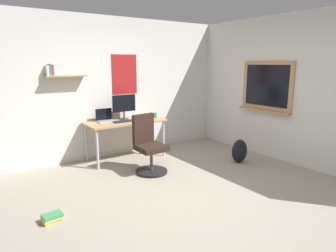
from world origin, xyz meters
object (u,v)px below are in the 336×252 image
(computer_mouse, at_px, (137,119))
(desk, at_px, (125,124))
(office_chair, at_px, (149,148))
(monitor_primary, at_px, (124,105))
(coffee_mug, at_px, (155,115))
(book_stack_on_floor, at_px, (52,218))
(keyboard, at_px, (124,121))
(backpack, at_px, (239,151))
(laptop, at_px, (105,118))

(computer_mouse, bearing_deg, desk, 158.32)
(office_chair, relative_size, monitor_primary, 2.05)
(coffee_mug, bearing_deg, monitor_primary, 166.58)
(desk, distance_m, monitor_primary, 0.36)
(desk, height_order, computer_mouse, computer_mouse)
(coffee_mug, height_order, book_stack_on_floor, coffee_mug)
(desk, height_order, book_stack_on_floor, desk)
(office_chair, height_order, keyboard, office_chair)
(computer_mouse, distance_m, book_stack_on_floor, 2.56)
(desk, bearing_deg, backpack, -40.70)
(keyboard, relative_size, book_stack_on_floor, 1.59)
(book_stack_on_floor, bearing_deg, laptop, 51.01)
(desk, distance_m, coffee_mug, 0.63)
(backpack, height_order, book_stack_on_floor, backpack)
(laptop, relative_size, monitor_primary, 0.67)
(desk, distance_m, computer_mouse, 0.24)
(office_chair, distance_m, keyboard, 0.83)
(keyboard, xyz_separation_m, computer_mouse, (0.28, 0.00, 0.01))
(keyboard, xyz_separation_m, coffee_mug, (0.69, 0.05, 0.04))
(keyboard, xyz_separation_m, book_stack_on_floor, (-1.67, -1.51, -0.68))
(monitor_primary, height_order, backpack, monitor_primary)
(backpack, bearing_deg, laptop, 141.51)
(desk, relative_size, coffee_mug, 15.69)
(desk, bearing_deg, office_chair, -90.65)
(office_chair, relative_size, backpack, 2.26)
(computer_mouse, distance_m, backpack, 1.95)
(desk, height_order, backpack, desk)
(computer_mouse, bearing_deg, keyboard, 180.00)
(computer_mouse, bearing_deg, monitor_primary, 132.16)
(office_chair, bearing_deg, monitor_primary, 87.25)
(coffee_mug, distance_m, backpack, 1.73)
(office_chair, xyz_separation_m, computer_mouse, (0.22, 0.76, 0.33))
(monitor_primary, distance_m, book_stack_on_floor, 2.63)
(desk, height_order, monitor_primary, monitor_primary)
(backpack, xyz_separation_m, book_stack_on_floor, (-3.32, -0.23, -0.16))
(book_stack_on_floor, bearing_deg, keyboard, 42.16)
(laptop, relative_size, coffee_mug, 3.37)
(desk, relative_size, monitor_primary, 3.11)
(desk, xyz_separation_m, office_chair, (-0.01, -0.84, -0.24))
(keyboard, height_order, coffee_mug, coffee_mug)
(monitor_primary, bearing_deg, backpack, -43.52)
(laptop, relative_size, keyboard, 0.84)
(office_chair, relative_size, computer_mouse, 9.13)
(keyboard, relative_size, computer_mouse, 3.56)
(coffee_mug, bearing_deg, laptop, 168.77)
(office_chair, bearing_deg, keyboard, 94.69)
(monitor_primary, bearing_deg, coffee_mug, -13.42)
(laptop, bearing_deg, backpack, -38.49)
(backpack, bearing_deg, coffee_mug, 125.86)
(desk, height_order, keyboard, keyboard)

